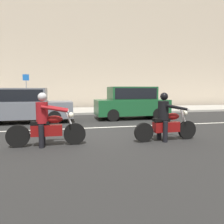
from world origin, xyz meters
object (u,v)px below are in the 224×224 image
Objects in this scene: parked_hatchback_forest_green at (132,102)px; street_sign_post at (26,88)px; motorcycle_with_rider_black_leather at (166,121)px; parked_sedan_slate_gray at (23,105)px; motorcycle_with_rider_crimson at (46,124)px.

street_sign_post is at bearing 140.30° from parked_hatchback_forest_green.
motorcycle_with_rider_black_leather is 0.83× the size of street_sign_post.
motorcycle_with_rider_black_leather is 0.47× the size of parked_sedan_slate_gray.
parked_hatchback_forest_green is 8.27m from street_sign_post.
motorcycle_with_rider_crimson is at bearing -74.02° from parked_sedan_slate_gray.
street_sign_post reaches higher than parked_sedan_slate_gray.
parked_sedan_slate_gray is at bearing -177.87° from parked_hatchback_forest_green.
motorcycle_with_rider_black_leather is 3.72m from motorcycle_with_rider_crimson.
street_sign_post is (-2.04, 10.42, 1.09)m from motorcycle_with_rider_crimson.
parked_sedan_slate_gray is (-5.14, 5.11, 0.25)m from motorcycle_with_rider_black_leather.
parked_hatchback_forest_green is 5.72m from parked_sedan_slate_gray.
parked_sedan_slate_gray is at bearing 135.14° from motorcycle_with_rider_black_leather.
parked_sedan_slate_gray is at bearing -83.54° from street_sign_post.
motorcycle_with_rider_crimson is at bearing 177.51° from motorcycle_with_rider_black_leather.
parked_hatchback_forest_green is (4.30, 5.16, 0.30)m from motorcycle_with_rider_crimson.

